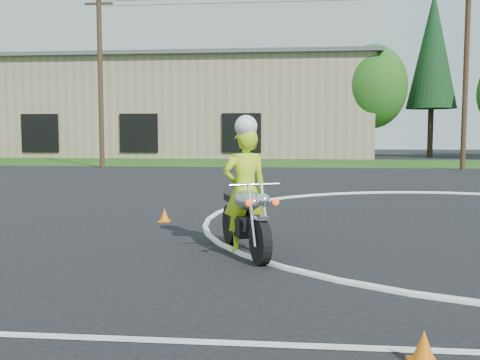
{
  "coord_description": "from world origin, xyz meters",
  "views": [
    {
      "loc": [
        -4.14,
        -8.72,
        1.92
      ],
      "look_at": [
        -5.07,
        0.74,
        1.1
      ],
      "focal_mm": 40.0,
      "sensor_mm": 36.0,
      "label": 1
    }
  ],
  "objects": [
    {
      "name": "utility_poles",
      "position": [
        5.0,
        21.0,
        5.2
      ],
      "size": [
        41.6,
        1.12,
        10.0
      ],
      "color": "#473321",
      "rests_on": "ground"
    },
    {
      "name": "grass_strip",
      "position": [
        0.0,
        27.0,
        0.01
      ],
      "size": [
        120.0,
        10.0,
        0.02
      ],
      "primitive_type": "cube",
      "color": "#1E4714",
      "rests_on": "ground"
    },
    {
      "name": "primary_motorcycle",
      "position": [
        -4.88,
        -0.3,
        0.58
      ],
      "size": [
        1.07,
        2.16,
        1.2
      ],
      "rotation": [
        0.0,
        0.0,
        0.39
      ],
      "color": "black",
      "rests_on": "ground"
    },
    {
      "name": "rider_primary_grp",
      "position": [
        -4.9,
        -0.17,
        1.07
      ],
      "size": [
        0.86,
        0.72,
        2.22
      ],
      "rotation": [
        0.0,
        0.0,
        0.39
      ],
      "color": "#B8E117",
      "rests_on": "ground"
    },
    {
      "name": "warehouse",
      "position": [
        -18.0,
        39.99,
        4.16
      ],
      "size": [
        41.0,
        17.0,
        8.3
      ],
      "color": "tan",
      "rests_on": "ground"
    }
  ]
}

